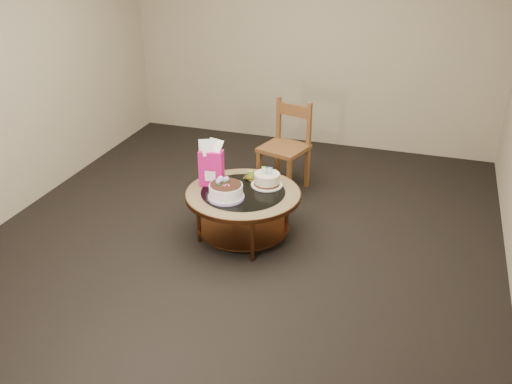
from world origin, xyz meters
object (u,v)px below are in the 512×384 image
(decorated_cake, at_px, (226,192))
(cream_cake, at_px, (267,180))
(dining_chair, at_px, (286,146))
(gift_bag, at_px, (211,163))
(coffee_table, at_px, (243,200))

(decorated_cake, bearing_deg, cream_cake, 53.44)
(dining_chair, bearing_deg, decorated_cake, -81.63)
(gift_bag, distance_m, dining_chair, 1.14)
(decorated_cake, xyz_separation_m, cream_cake, (0.26, 0.35, -0.00))
(cream_cake, bearing_deg, decorated_cake, -129.65)
(coffee_table, xyz_separation_m, dining_chair, (0.08, 1.11, 0.09))
(decorated_cake, height_order, gift_bag, gift_bag)
(coffee_table, xyz_separation_m, cream_cake, (0.16, 0.18, 0.14))
(coffee_table, relative_size, dining_chair, 1.10)
(cream_cake, distance_m, gift_bag, 0.51)
(cream_cake, relative_size, dining_chair, 0.31)
(decorated_cake, bearing_deg, coffee_table, 59.66)
(cream_cake, height_order, gift_bag, gift_bag)
(decorated_cake, xyz_separation_m, dining_chair, (0.18, 1.27, -0.05))
(dining_chair, bearing_deg, coffee_table, -77.88)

